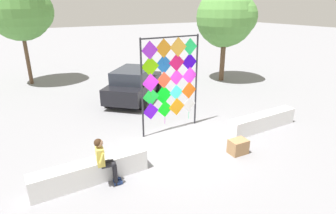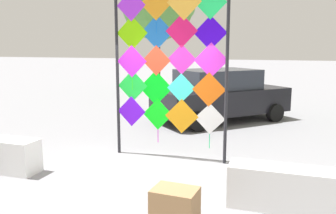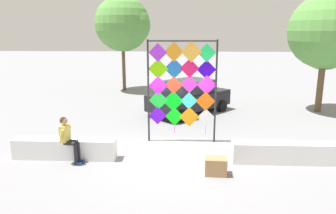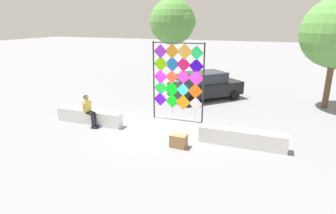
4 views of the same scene
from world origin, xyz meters
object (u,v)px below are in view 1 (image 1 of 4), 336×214
(cardboard_box_large, at_px, (238,147))
(parked_car, at_px, (134,84))
(kite_display_rack, at_px, (171,78))
(seated_vendor, at_px, (104,158))
(tree_broadleaf, at_px, (226,19))
(tree_palm_like, at_px, (23,9))

(cardboard_box_large, bearing_deg, parked_car, 95.65)
(kite_display_rack, distance_m, cardboard_box_large, 3.59)
(seated_vendor, bearing_deg, tree_broadleaf, 34.32)
(parked_car, xyz_separation_m, cardboard_box_large, (0.71, -7.19, -0.62))
(tree_broadleaf, bearing_deg, cardboard_box_large, -127.91)
(seated_vendor, height_order, parked_car, parked_car)
(kite_display_rack, bearing_deg, tree_palm_like, 110.42)
(kite_display_rack, distance_m, tree_palm_like, 11.68)
(kite_display_rack, xyz_separation_m, parked_car, (0.33, 4.35, -1.32))
(kite_display_rack, bearing_deg, cardboard_box_large, -69.88)
(tree_palm_like, bearing_deg, cardboard_box_large, -69.65)
(seated_vendor, relative_size, tree_broadleaf, 0.25)
(tree_palm_like, bearing_deg, tree_broadleaf, -27.06)
(seated_vendor, bearing_deg, tree_palm_like, 92.10)
(cardboard_box_large, xyz_separation_m, tree_broadleaf, (6.12, 7.86, 3.74))
(seated_vendor, xyz_separation_m, tree_broadleaf, (10.67, 7.29, 3.11))
(parked_car, bearing_deg, kite_display_rack, -94.33)
(seated_vendor, xyz_separation_m, tree_palm_like, (-0.48, 12.98, 3.72))
(kite_display_rack, xyz_separation_m, seated_vendor, (-3.51, -2.27, -1.30))
(cardboard_box_large, relative_size, tree_palm_like, 0.10)
(seated_vendor, distance_m, parked_car, 7.65)
(seated_vendor, relative_size, parked_car, 0.33)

